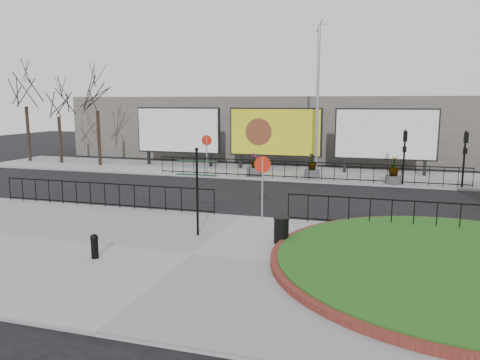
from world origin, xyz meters
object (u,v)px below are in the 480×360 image
at_px(bollard, 95,245).
at_px(planter_c, 393,172).
at_px(fingerpost_sign, 197,183).
at_px(litter_bin, 281,230).
at_px(billboard_mid, 275,132).
at_px(planter_b, 312,168).
at_px(lamp_post, 318,98).
at_px(planter_a, 254,168).

xyz_separation_m(bollard, planter_c, (8.56, 15.58, 0.25)).
height_order(fingerpost_sign, litter_bin, fingerpost_sign).
relative_size(billboard_mid, planter_b, 4.15).
distance_m(lamp_post, planter_b, 4.19).
height_order(litter_bin, planter_b, planter_b).
height_order(billboard_mid, planter_a, billboard_mid).
relative_size(fingerpost_sign, planter_a, 2.14).
bearing_deg(litter_bin, planter_b, 94.06).
relative_size(billboard_mid, fingerpost_sign, 2.06).
bearing_deg(billboard_mid, lamp_post, -33.25).
height_order(planter_a, planter_b, planter_b).
xyz_separation_m(fingerpost_sign, planter_a, (-1.49, 12.96, -1.35)).
bearing_deg(fingerpost_sign, bollard, -120.98).
relative_size(billboard_mid, bollard, 8.56).
relative_size(fingerpost_sign, planter_b, 2.01).
relative_size(billboard_mid, lamp_post, 0.67).
relative_size(litter_bin, planter_b, 0.57).
height_order(fingerpost_sign, planter_a, fingerpost_sign).
bearing_deg(billboard_mid, planter_b, -43.41).
xyz_separation_m(fingerpost_sign, planter_c, (6.59, 12.49, -1.16)).
xyz_separation_m(lamp_post, planter_c, (4.49, -1.60, -4.06)).
xyz_separation_m(litter_bin, planter_c, (3.67, 12.56, 0.22)).
xyz_separation_m(planter_b, planter_c, (4.62, -0.85, 0.07)).
distance_m(fingerpost_sign, planter_b, 13.54).
distance_m(billboard_mid, planter_a, 3.74).
height_order(lamp_post, planter_a, lamp_post).
height_order(billboard_mid, fingerpost_sign, billboard_mid).
xyz_separation_m(fingerpost_sign, litter_bin, (2.92, -0.07, -1.38)).
xyz_separation_m(lamp_post, litter_bin, (0.82, -14.16, -4.28)).
relative_size(billboard_mid, planter_a, 4.42).
bearing_deg(planter_b, billboard_mid, 136.59).
xyz_separation_m(planter_a, planter_b, (3.45, 0.38, 0.12)).
xyz_separation_m(fingerpost_sign, planter_b, (1.96, 13.34, -1.23)).
distance_m(lamp_post, fingerpost_sign, 14.53).
xyz_separation_m(lamp_post, fingerpost_sign, (-2.09, -14.09, -2.89)).
distance_m(billboard_mid, planter_c, 8.51).
relative_size(bollard, planter_c, 0.47).
bearing_deg(fingerpost_sign, litter_bin, 0.25).
bearing_deg(planter_b, fingerpost_sign, -98.38).
xyz_separation_m(billboard_mid, fingerpost_sign, (0.91, -16.06, -0.67)).
bearing_deg(bollard, lamp_post, 76.67).
height_order(bollard, planter_c, planter_c).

